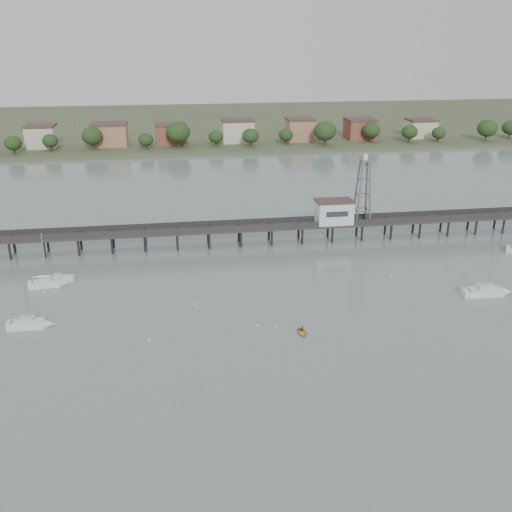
{
  "coord_description": "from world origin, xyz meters",
  "views": [
    {
      "loc": [
        -11.03,
        -59.57,
        43.96
      ],
      "look_at": [
        4.42,
        42.0,
        4.0
      ],
      "focal_mm": 40.0,
      "sensor_mm": 36.0,
      "label": 1
    }
  ],
  "objects_px": {
    "sailboat_d": "(492,292)",
    "sailboat_a": "(34,324)",
    "pier": "(224,229)",
    "white_tender": "(63,279)",
    "lattice_tower": "(363,191)",
    "yellow_dinghy": "(302,334)",
    "sailboat_b": "(51,283)"
  },
  "relations": [
    {
      "from": "sailboat_a",
      "to": "white_tender",
      "type": "height_order",
      "value": "sailboat_a"
    },
    {
      "from": "lattice_tower",
      "to": "yellow_dinghy",
      "type": "xyz_separation_m",
      "value": [
        -23.46,
        -42.33,
        -11.1
      ]
    },
    {
      "from": "sailboat_b",
      "to": "sailboat_a",
      "type": "xyz_separation_m",
      "value": [
        0.18,
        -16.29,
        -0.0
      ]
    },
    {
      "from": "lattice_tower",
      "to": "sailboat_a",
      "type": "height_order",
      "value": "lattice_tower"
    },
    {
      "from": "sailboat_b",
      "to": "yellow_dinghy",
      "type": "xyz_separation_m",
      "value": [
        42.28,
        -24.73,
        -0.65
      ]
    },
    {
      "from": "pier",
      "to": "sailboat_d",
      "type": "distance_m",
      "value": 56.33
    },
    {
      "from": "sailboat_d",
      "to": "sailboat_a",
      "type": "distance_m",
      "value": 79.29
    },
    {
      "from": "sailboat_b",
      "to": "yellow_dinghy",
      "type": "relative_size",
      "value": 3.9
    },
    {
      "from": "sailboat_b",
      "to": "lattice_tower",
      "type": "bearing_deg",
      "value": 10.14
    },
    {
      "from": "sailboat_b",
      "to": "yellow_dinghy",
      "type": "height_order",
      "value": "sailboat_b"
    },
    {
      "from": "pier",
      "to": "lattice_tower",
      "type": "relative_size",
      "value": 9.68
    },
    {
      "from": "lattice_tower",
      "to": "yellow_dinghy",
      "type": "height_order",
      "value": "lattice_tower"
    },
    {
      "from": "pier",
      "to": "white_tender",
      "type": "height_order",
      "value": "pier"
    },
    {
      "from": "lattice_tower",
      "to": "white_tender",
      "type": "bearing_deg",
      "value": -166.59
    },
    {
      "from": "lattice_tower",
      "to": "yellow_dinghy",
      "type": "distance_m",
      "value": 49.66
    },
    {
      "from": "white_tender",
      "to": "yellow_dinghy",
      "type": "bearing_deg",
      "value": -29.51
    },
    {
      "from": "pier",
      "to": "sailboat_a",
      "type": "bearing_deg",
      "value": -135.15
    },
    {
      "from": "sailboat_a",
      "to": "sailboat_d",
      "type": "bearing_deg",
      "value": 1.34
    },
    {
      "from": "white_tender",
      "to": "sailboat_b",
      "type": "bearing_deg",
      "value": -121.06
    },
    {
      "from": "pier",
      "to": "sailboat_b",
      "type": "bearing_deg",
      "value": -152.79
    },
    {
      "from": "white_tender",
      "to": "yellow_dinghy",
      "type": "distance_m",
      "value": 48.83
    },
    {
      "from": "lattice_tower",
      "to": "sailboat_a",
      "type": "distance_m",
      "value": 74.54
    },
    {
      "from": "pier",
      "to": "lattice_tower",
      "type": "xyz_separation_m",
      "value": [
        31.5,
        0.0,
        7.31
      ]
    },
    {
      "from": "lattice_tower",
      "to": "sailboat_b",
      "type": "xyz_separation_m",
      "value": [
        -65.74,
        -17.6,
        -10.45
      ]
    },
    {
      "from": "sailboat_b",
      "to": "white_tender",
      "type": "bearing_deg",
      "value": 49.95
    },
    {
      "from": "yellow_dinghy",
      "to": "lattice_tower",
      "type": "bearing_deg",
      "value": 58.35
    },
    {
      "from": "pier",
      "to": "sailboat_a",
      "type": "height_order",
      "value": "sailboat_a"
    },
    {
      "from": "pier",
      "to": "white_tender",
      "type": "bearing_deg",
      "value": -154.89
    },
    {
      "from": "lattice_tower",
      "to": "sailboat_b",
      "type": "bearing_deg",
      "value": -165.01
    },
    {
      "from": "lattice_tower",
      "to": "sailboat_a",
      "type": "bearing_deg",
      "value": -152.66
    },
    {
      "from": "sailboat_d",
      "to": "white_tender",
      "type": "relative_size",
      "value": 3.35
    },
    {
      "from": "sailboat_a",
      "to": "white_tender",
      "type": "xyz_separation_m",
      "value": [
        1.46,
        18.61,
        -0.16
      ]
    }
  ]
}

